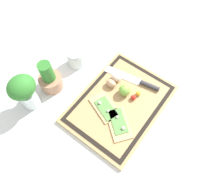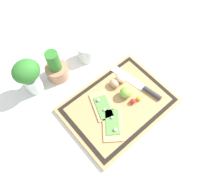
# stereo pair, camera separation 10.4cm
# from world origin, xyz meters

# --- Properties ---
(ground_plane) EXTENTS (6.00, 6.00, 0.00)m
(ground_plane) POSITION_xyz_m (0.00, 0.00, 0.00)
(ground_plane) COLOR silver
(cutting_board) EXTENTS (0.50, 0.37, 0.02)m
(cutting_board) POSITION_xyz_m (0.00, 0.00, 0.01)
(cutting_board) COLOR tan
(cutting_board) RESTS_ON ground_plane
(pizza_slice_near) EXTENTS (0.17, 0.18, 0.02)m
(pizza_slice_near) POSITION_xyz_m (-0.09, -0.06, 0.03)
(pizza_slice_near) COLOR tan
(pizza_slice_near) RESTS_ON cutting_board
(pizza_slice_far) EXTENTS (0.14, 0.17, 0.02)m
(pizza_slice_far) POSITION_xyz_m (-0.06, 0.04, 0.03)
(pizza_slice_far) COLOR tan
(pizza_slice_far) RESTS_ON cutting_board
(knife) EXTENTS (0.08, 0.30, 0.02)m
(knife) POSITION_xyz_m (0.15, -0.02, 0.03)
(knife) COLOR silver
(knife) RESTS_ON cutting_board
(egg_brown) EXTENTS (0.04, 0.05, 0.04)m
(egg_brown) POSITION_xyz_m (0.05, 0.09, 0.04)
(egg_brown) COLOR tan
(egg_brown) RESTS_ON cutting_board
(egg_pink) EXTENTS (0.04, 0.05, 0.04)m
(egg_pink) POSITION_xyz_m (0.10, 0.09, 0.04)
(egg_pink) COLOR beige
(egg_pink) RESTS_ON cutting_board
(lime) EXTENTS (0.06, 0.06, 0.06)m
(lime) POSITION_xyz_m (0.06, 0.01, 0.05)
(lime) COLOR #7FB742
(lime) RESTS_ON cutting_board
(cherry_tomato_red) EXTENTS (0.03, 0.03, 0.03)m
(cherry_tomato_red) POSITION_xyz_m (0.06, -0.04, 0.03)
(cherry_tomato_red) COLOR red
(cherry_tomato_red) RESTS_ON cutting_board
(cherry_tomato_yellow) EXTENTS (0.02, 0.02, 0.02)m
(cherry_tomato_yellow) POSITION_xyz_m (0.09, -0.05, 0.03)
(cherry_tomato_yellow) COLOR gold
(cherry_tomato_yellow) RESTS_ON cutting_board
(herb_pot) EXTENTS (0.11, 0.11, 0.18)m
(herb_pot) POSITION_xyz_m (-0.12, 0.34, 0.06)
(herb_pot) COLOR #AD7A5B
(herb_pot) RESTS_ON ground_plane
(sauce_jar) EXTENTS (0.09, 0.09, 0.09)m
(sauce_jar) POSITION_xyz_m (0.07, 0.33, 0.04)
(sauce_jar) COLOR silver
(sauce_jar) RESTS_ON ground_plane
(herb_glass) EXTENTS (0.13, 0.11, 0.21)m
(herb_glass) POSITION_xyz_m (-0.25, 0.35, 0.12)
(herb_glass) COLOR silver
(herb_glass) RESTS_ON ground_plane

